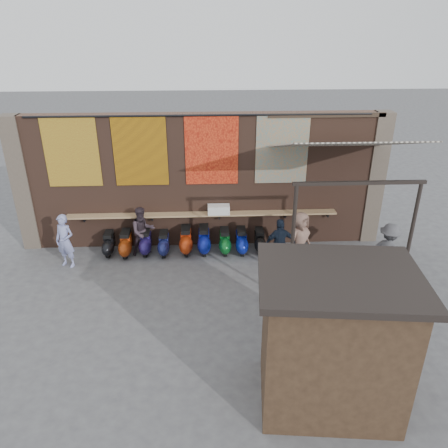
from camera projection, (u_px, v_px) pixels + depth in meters
name	position (u px, v px, depth m)	size (l,w,h in m)	color
ground	(204.00, 289.00, 11.32)	(70.00, 70.00, 0.00)	#474749
brick_wall	(202.00, 181.00, 12.91)	(10.00, 0.40, 4.00)	brown
pier_left	(23.00, 184.00, 12.68)	(0.50, 0.50, 4.00)	#4C4238
pier_right	(374.00, 179.00, 13.13)	(0.50, 0.50, 4.00)	#4C4238
eating_counter	(202.00, 214.00, 12.96)	(8.00, 0.32, 0.05)	#9E7A51
shelf_box	(219.00, 209.00, 12.88)	(0.64, 0.32, 0.26)	white
tapestry_redgold	(72.00, 152.00, 12.13)	(1.50, 0.02, 2.00)	maroon
tapestry_sun	(140.00, 151.00, 12.21)	(1.50, 0.02, 2.00)	orange
tapestry_orange	(212.00, 150.00, 12.29)	(1.50, 0.02, 2.00)	#DF421B
tapestry_multi	(282.00, 149.00, 12.38)	(1.50, 0.02, 2.00)	teal
hang_rail	(200.00, 115.00, 11.86)	(0.06, 0.06, 9.50)	black
scooter_stool_0	(109.00, 244.00, 12.89)	(0.32, 0.71, 0.68)	black
scooter_stool_1	(126.00, 244.00, 12.83)	(0.35, 0.77, 0.73)	#8E310C
scooter_stool_2	(146.00, 242.00, 12.93)	(0.34, 0.76, 0.72)	#1F1551
scooter_stool_3	(164.00, 244.00, 12.89)	(0.32, 0.72, 0.68)	#171C52
scooter_stool_4	(186.00, 240.00, 12.97)	(0.37, 0.82, 0.78)	#A22C0C
scooter_stool_5	(204.00, 240.00, 12.98)	(0.37, 0.83, 0.79)	navy
scooter_stool_6	(225.00, 241.00, 12.97)	(0.34, 0.75, 0.72)	#0B531D
scooter_stool_7	(241.00, 241.00, 12.98)	(0.35, 0.77, 0.73)	navy
scooter_stool_8	(260.00, 241.00, 13.07)	(0.32, 0.70, 0.67)	black
diner_left	(65.00, 241.00, 12.09)	(0.57, 0.37, 1.55)	#868DC3
diner_right	(143.00, 231.00, 12.73)	(0.72, 0.56, 1.48)	#332830
shopper_navy	(280.00, 244.00, 11.96)	(0.88, 0.37, 1.51)	black
shopper_grey	(388.00, 251.00, 11.56)	(1.01, 0.58, 1.56)	#4F4E53
shopper_tan	(299.00, 239.00, 12.11)	(0.79, 0.52, 1.62)	#836253
market_stall	(332.00, 343.00, 7.56)	(2.35, 1.76, 2.54)	black
stall_roof	(341.00, 277.00, 6.99)	(2.63, 2.02, 0.12)	black
stall_sign	(327.00, 286.00, 8.14)	(1.20, 0.04, 0.50)	gold
stall_shelf	(322.00, 325.00, 8.53)	(1.95, 0.10, 0.06)	#473321
awning_canvas	(342.00, 144.00, 10.77)	(3.20, 3.40, 0.03)	beige
awning_ledger	(327.00, 115.00, 12.04)	(3.30, 0.08, 0.12)	#33261C
awning_header	(360.00, 183.00, 9.62)	(3.00, 0.08, 0.08)	black
awning_post_left	(292.00, 246.00, 10.21)	(0.09, 0.09, 3.10)	black
awning_post_right	(409.00, 243.00, 10.33)	(0.09, 0.09, 3.10)	black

